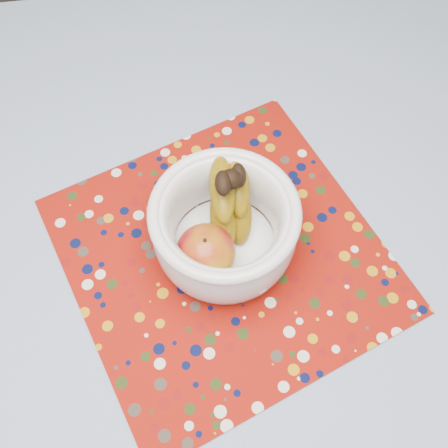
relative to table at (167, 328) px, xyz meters
The scene contains 4 objects.
table is the anchor object (origin of this frame).
tablecloth 0.08m from the table, ahead, with size 1.32×1.32×0.01m, color slate.
placemat 0.15m from the table, 35.86° to the left, with size 0.43×0.43×0.00m, color maroon.
fruit_bowl 0.21m from the table, 39.00° to the left, with size 0.20×0.20×0.16m.
Camera 1 is at (0.05, -0.24, 1.46)m, focal length 42.00 mm.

